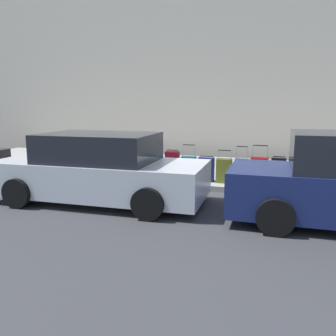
{
  "coord_description": "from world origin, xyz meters",
  "views": [
    {
      "loc": [
        -3.04,
        8.4,
        2.16
      ],
      "look_at": [
        -0.39,
        0.42,
        0.62
      ],
      "focal_mm": 36.95,
      "sensor_mm": 36.0,
      "label": 1
    }
  ],
  "objects_px": {
    "suitcase_olive_4": "(224,171)",
    "suitcase_black_8": "(157,168)",
    "suitcase_silver_10": "(126,166)",
    "suitcase_navy_5": "(206,170)",
    "parked_car_silver_1": "(100,170)",
    "suitcase_maroon_0": "(299,176)",
    "suitcase_red_2": "(259,172)",
    "suitcase_silver_3": "(241,171)",
    "bollard_post": "(87,163)",
    "suitcase_black_1": "(278,172)",
    "suitcase_red_9": "(141,168)",
    "fire_hydrant": "(103,160)",
    "suitcase_maroon_7": "(172,166)",
    "suitcase_teal_6": "(189,168)"
  },
  "relations": [
    {
      "from": "suitcase_black_1",
      "to": "fire_hydrant",
      "type": "bearing_deg",
      "value": 0.1
    },
    {
      "from": "suitcase_maroon_0",
      "to": "suitcase_red_2",
      "type": "distance_m",
      "value": 0.95
    },
    {
      "from": "suitcase_red_9",
      "to": "suitcase_silver_10",
      "type": "bearing_deg",
      "value": -5.4
    },
    {
      "from": "suitcase_maroon_0",
      "to": "suitcase_silver_10",
      "type": "distance_m",
      "value": 4.68
    },
    {
      "from": "suitcase_maroon_0",
      "to": "suitcase_black_8",
      "type": "relative_size",
      "value": 1.08
    },
    {
      "from": "suitcase_navy_5",
      "to": "suitcase_red_9",
      "type": "xyz_separation_m",
      "value": [
        1.87,
        0.07,
        -0.05
      ]
    },
    {
      "from": "suitcase_silver_3",
      "to": "suitcase_silver_10",
      "type": "xyz_separation_m",
      "value": [
        3.28,
        0.04,
        -0.05
      ]
    },
    {
      "from": "suitcase_maroon_7",
      "to": "suitcase_black_8",
      "type": "distance_m",
      "value": 0.45
    },
    {
      "from": "suitcase_maroon_7",
      "to": "suitcase_silver_10",
      "type": "height_order",
      "value": "suitcase_maroon_7"
    },
    {
      "from": "parked_car_silver_1",
      "to": "suitcase_navy_5",
      "type": "bearing_deg",
      "value": -131.56
    },
    {
      "from": "suitcase_olive_4",
      "to": "parked_car_silver_1",
      "type": "xyz_separation_m",
      "value": [
        2.43,
        2.18,
        0.27
      ]
    },
    {
      "from": "suitcase_maroon_0",
      "to": "suitcase_black_1",
      "type": "bearing_deg",
      "value": -1.88
    },
    {
      "from": "suitcase_navy_5",
      "to": "parked_car_silver_1",
      "type": "relative_size",
      "value": 0.15
    },
    {
      "from": "suitcase_maroon_7",
      "to": "suitcase_maroon_0",
      "type": "bearing_deg",
      "value": -179.23
    },
    {
      "from": "suitcase_black_1",
      "to": "bollard_post",
      "type": "bearing_deg",
      "value": 1.69
    },
    {
      "from": "suitcase_black_8",
      "to": "fire_hydrant",
      "type": "relative_size",
      "value": 0.98
    },
    {
      "from": "fire_hydrant",
      "to": "parked_car_silver_1",
      "type": "relative_size",
      "value": 0.17
    },
    {
      "from": "suitcase_navy_5",
      "to": "fire_hydrant",
      "type": "distance_m",
      "value": 3.08
    },
    {
      "from": "parked_car_silver_1",
      "to": "suitcase_black_8",
      "type": "bearing_deg",
      "value": -105.23
    },
    {
      "from": "suitcase_olive_4",
      "to": "suitcase_maroon_7",
      "type": "xyz_separation_m",
      "value": [
        1.41,
        0.05,
        0.07
      ]
    },
    {
      "from": "suitcase_olive_4",
      "to": "suitcase_black_8",
      "type": "bearing_deg",
      "value": 1.69
    },
    {
      "from": "suitcase_black_1",
      "to": "suitcase_red_9",
      "type": "distance_m",
      "value": 3.7
    },
    {
      "from": "suitcase_black_1",
      "to": "suitcase_maroon_7",
      "type": "height_order",
      "value": "suitcase_maroon_7"
    },
    {
      "from": "suitcase_olive_4",
      "to": "suitcase_silver_10",
      "type": "xyz_separation_m",
      "value": [
        2.84,
        0.01,
        -0.04
      ]
    },
    {
      "from": "suitcase_maroon_0",
      "to": "suitcase_navy_5",
      "type": "distance_m",
      "value": 2.32
    },
    {
      "from": "suitcase_maroon_7",
      "to": "bollard_post",
      "type": "bearing_deg",
      "value": 2.18
    },
    {
      "from": "suitcase_black_1",
      "to": "suitcase_red_9",
      "type": "relative_size",
      "value": 0.92
    },
    {
      "from": "suitcase_navy_5",
      "to": "suitcase_red_9",
      "type": "height_order",
      "value": "suitcase_red_9"
    },
    {
      "from": "suitcase_maroon_0",
      "to": "suitcase_olive_4",
      "type": "height_order",
      "value": "suitcase_maroon_0"
    },
    {
      "from": "suitcase_red_2",
      "to": "suitcase_red_9",
      "type": "relative_size",
      "value": 1.25
    },
    {
      "from": "suitcase_red_2",
      "to": "suitcase_silver_3",
      "type": "distance_m",
      "value": 0.47
    },
    {
      "from": "suitcase_silver_10",
      "to": "fire_hydrant",
      "type": "distance_m",
      "value": 0.74
    },
    {
      "from": "suitcase_red_2",
      "to": "suitcase_olive_4",
      "type": "bearing_deg",
      "value": -4.99
    },
    {
      "from": "suitcase_black_1",
      "to": "suitcase_silver_10",
      "type": "height_order",
      "value": "suitcase_black_1"
    },
    {
      "from": "suitcase_red_2",
      "to": "suitcase_red_9",
      "type": "distance_m",
      "value": 3.25
    },
    {
      "from": "suitcase_black_8",
      "to": "suitcase_red_9",
      "type": "relative_size",
      "value": 0.97
    },
    {
      "from": "suitcase_black_1",
      "to": "suitcase_black_8",
      "type": "bearing_deg",
      "value": 1.14
    },
    {
      "from": "suitcase_silver_10",
      "to": "suitcase_red_2",
      "type": "bearing_deg",
      "value": 178.9
    },
    {
      "from": "suitcase_red_2",
      "to": "suitcase_olive_4",
      "type": "xyz_separation_m",
      "value": [
        0.9,
        -0.08,
        -0.05
      ]
    },
    {
      "from": "suitcase_silver_10",
      "to": "suitcase_olive_4",
      "type": "bearing_deg",
      "value": -179.86
    },
    {
      "from": "suitcase_maroon_7",
      "to": "parked_car_silver_1",
      "type": "distance_m",
      "value": 2.37
    },
    {
      "from": "suitcase_maroon_7",
      "to": "fire_hydrant",
      "type": "distance_m",
      "value": 2.15
    },
    {
      "from": "suitcase_olive_4",
      "to": "suitcase_black_8",
      "type": "height_order",
      "value": "suitcase_olive_4"
    },
    {
      "from": "suitcase_silver_3",
      "to": "fire_hydrant",
      "type": "distance_m",
      "value": 4.0
    },
    {
      "from": "suitcase_navy_5",
      "to": "parked_car_silver_1",
      "type": "distance_m",
      "value": 2.95
    },
    {
      "from": "suitcase_maroon_0",
      "to": "suitcase_maroon_7",
      "type": "relative_size",
      "value": 1.05
    },
    {
      "from": "suitcase_silver_3",
      "to": "bollard_post",
      "type": "distance_m",
      "value": 4.45
    },
    {
      "from": "suitcase_maroon_0",
      "to": "fire_hydrant",
      "type": "xyz_separation_m",
      "value": [
        5.4,
        -0.01,
        0.14
      ]
    },
    {
      "from": "suitcase_navy_5",
      "to": "suitcase_teal_6",
      "type": "distance_m",
      "value": 0.48
    },
    {
      "from": "suitcase_maroon_0",
      "to": "suitcase_navy_5",
      "type": "xyz_separation_m",
      "value": [
        2.32,
        -0.02,
        0.02
      ]
    }
  ]
}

